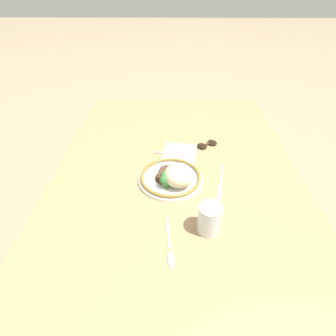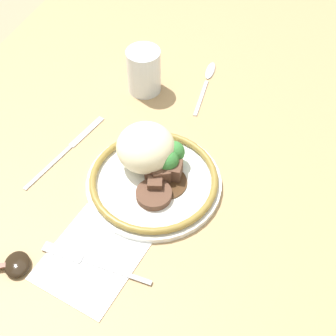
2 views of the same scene
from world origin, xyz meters
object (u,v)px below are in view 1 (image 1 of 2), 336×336
at_px(plate, 173,177).
at_px(fork, 181,152).
at_px(juice_glass, 209,220).
at_px(spoon, 170,252).
at_px(knife, 220,184).
at_px(sunglasses, 207,144).

xyz_separation_m(plate, fork, (-0.19, 0.03, -0.02)).
bearing_deg(juice_glass, spoon, -54.00).
distance_m(juice_glass, knife, 0.22).
distance_m(plate, knife, 0.17).
distance_m(spoon, sunglasses, 0.56).
relative_size(plate, sunglasses, 2.24).
distance_m(plate, spoon, 0.29).
bearing_deg(plate, fork, 169.59).
distance_m(juice_glass, spoon, 0.14).
xyz_separation_m(plate, sunglasses, (-0.25, 0.15, -0.02)).
height_order(plate, sunglasses, plate).
relative_size(plate, knife, 1.12).
height_order(juice_glass, spoon, juice_glass).
height_order(juice_glass, fork, juice_glass).
relative_size(juice_glass, knife, 0.45).
bearing_deg(sunglasses, spoon, -46.99).
bearing_deg(fork, spoon, -95.46).
bearing_deg(juice_glass, fork, -170.07).
distance_m(fork, spoon, 0.48).
xyz_separation_m(knife, sunglasses, (-0.25, -0.02, 0.01)).
bearing_deg(plate, spoon, -1.30).
relative_size(plate, juice_glass, 2.49).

